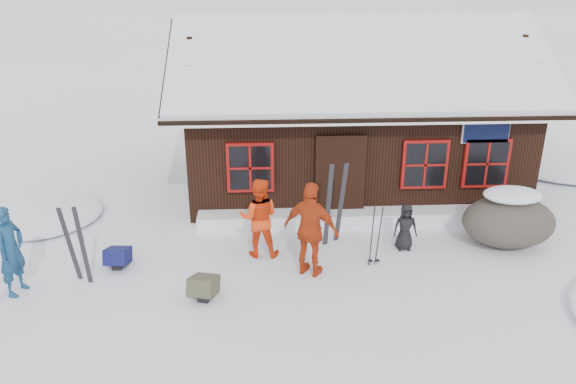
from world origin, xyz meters
The scene contains 14 objects.
ground centered at (0.00, 0.00, 0.00)m, with size 120.00×120.00×0.00m, color white.
mountain_hut centered at (1.50, 4.98, 1.58)m, with size 8.90×6.09×4.42m.
snow_drift centered at (1.50, 2.25, 0.17)m, with size 7.60×0.60×0.35m, color white.
snow_mounds centered at (1.65, 1.86, 0.00)m, with size 20.60×13.20×0.48m.
skier_teal centered at (-5.28, -0.26, 0.84)m, with size 0.61×0.40×1.68m, color navy.
skier_orange_left centered at (-0.92, 0.93, 0.82)m, with size 0.80×0.62×1.64m, color red.
skier_orange_right centered at (0.04, 0.10, 0.93)m, with size 1.09×0.45×1.86m, color #B33412.
skier_crouched centered at (2.07, 1.01, 0.50)m, with size 0.49×0.32×1.00m, color black.
boulder centered at (4.26, 1.10, 0.57)m, with size 1.92×1.44×1.13m.
ski_pair_mid centered at (-4.27, 0.09, 0.72)m, with size 0.50×0.19×1.54m.
ski_pair_right centered at (0.65, 1.41, 0.85)m, with size 0.52×0.24×1.81m.
ski_poles centered at (1.32, 0.40, 0.60)m, with size 0.23×0.11×1.28m.
backpack_blue centered at (-3.69, 0.59, 0.15)m, with size 0.42×0.56×0.30m, color #11144B.
backpack_olive centered at (-1.92, -0.61, 0.16)m, with size 0.44×0.58×0.32m, color #444330.
Camera 1 is at (-0.89, -9.23, 5.48)m, focal length 35.00 mm.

